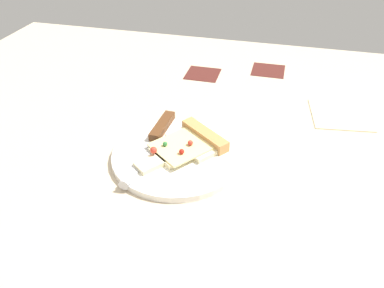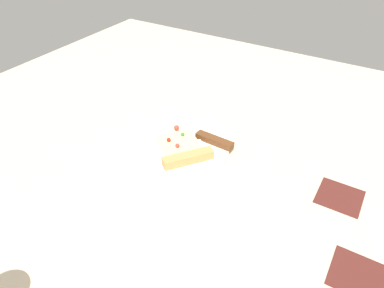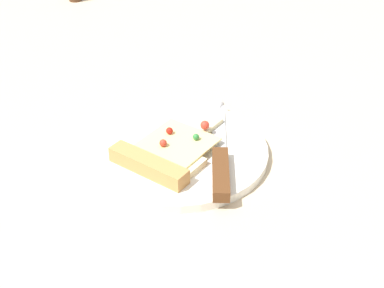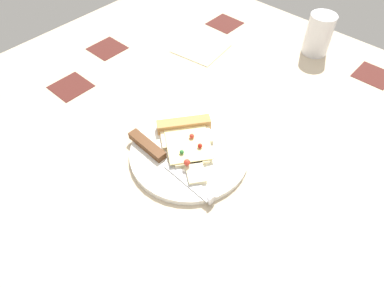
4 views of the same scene
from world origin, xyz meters
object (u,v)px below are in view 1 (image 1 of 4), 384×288
(plate, at_px, (177,155))
(knife, at_px, (154,138))
(pizza_slice, at_px, (187,145))
(napkin, at_px, (340,115))

(plate, bearing_deg, knife, -115.96)
(plate, xyz_separation_m, knife, (-0.03, -0.06, 0.01))
(pizza_slice, relative_size, knife, 0.77)
(knife, xyz_separation_m, napkin, (-0.22, 0.38, -0.02))
(pizza_slice, distance_m, knife, 0.07)
(pizza_slice, height_order, napkin, pizza_slice)
(knife, height_order, napkin, knife)
(plate, xyz_separation_m, napkin, (-0.25, 0.32, -0.00))
(knife, bearing_deg, pizza_slice, 177.45)
(napkin, bearing_deg, plate, -52.26)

